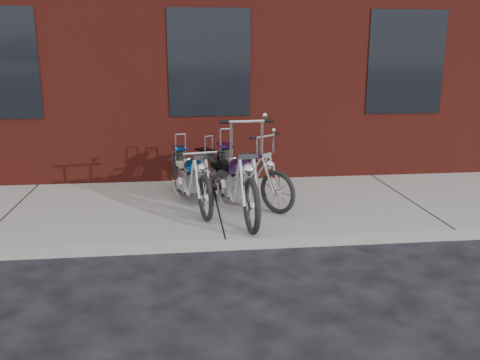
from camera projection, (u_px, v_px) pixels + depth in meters
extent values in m
plane|color=black|center=(226.00, 251.00, 6.29)|extent=(120.00, 120.00, 0.00)
cube|color=#A1A09C|center=(217.00, 209.00, 7.71)|extent=(22.00, 3.00, 0.15)
torus|color=black|center=(227.00, 174.00, 7.86)|extent=(0.24, 0.82, 0.80)
torus|color=black|center=(255.00, 210.00, 6.21)|extent=(0.15, 0.73, 0.73)
cube|color=#A2A3A4|center=(237.00, 186.00, 7.19)|extent=(0.36, 0.48, 0.34)
ellipsoid|color=#401765|center=(242.00, 169.00, 6.81)|extent=(0.35, 0.64, 0.34)
cube|color=black|center=(233.00, 167.00, 7.41)|extent=(0.30, 0.34, 0.07)
cylinder|color=white|center=(252.00, 184.00, 6.27)|extent=(0.08, 0.33, 0.60)
cylinder|color=white|center=(250.00, 123.00, 6.22)|extent=(0.61, 0.10, 0.03)
cylinder|color=white|center=(228.00, 148.00, 7.67)|extent=(0.03, 0.03, 0.54)
cylinder|color=white|center=(242.00, 191.00, 7.49)|extent=(0.16, 1.01, 0.05)
torus|color=black|center=(182.00, 173.00, 8.14)|extent=(0.29, 0.73, 0.71)
torus|color=black|center=(208.00, 201.00, 6.73)|extent=(0.21, 0.64, 0.64)
cube|color=#A2A3A4|center=(192.00, 183.00, 7.56)|extent=(0.36, 0.45, 0.30)
ellipsoid|color=#064CAC|center=(196.00, 168.00, 7.24)|extent=(0.37, 0.59, 0.30)
cube|color=#BDB096|center=(187.00, 166.00, 7.75)|extent=(0.29, 0.32, 0.06)
cylinder|color=white|center=(206.00, 180.00, 6.78)|extent=(0.10, 0.29, 0.53)
cylinder|color=white|center=(203.00, 155.00, 6.81)|extent=(0.54, 0.15, 0.03)
cylinder|color=white|center=(183.00, 151.00, 7.98)|extent=(0.03, 0.03, 0.47)
cylinder|color=white|center=(196.00, 187.00, 7.83)|extent=(0.24, 0.88, 0.05)
torus|color=black|center=(212.00, 174.00, 8.10)|extent=(0.54, 0.63, 0.70)
torus|color=black|center=(285.00, 194.00, 7.08)|extent=(0.45, 0.53, 0.63)
cube|color=#A2A3A4|center=(240.00, 181.00, 7.68)|extent=(0.45, 0.47, 0.29)
ellipsoid|color=black|center=(253.00, 166.00, 7.43)|extent=(0.53, 0.57, 0.30)
cube|color=black|center=(228.00, 166.00, 7.81)|extent=(0.35, 0.36, 0.06)
cylinder|color=white|center=(279.00, 175.00, 7.10)|extent=(0.21, 0.24, 0.52)
cylinder|color=white|center=(273.00, 137.00, 7.05)|extent=(0.43, 0.36, 0.03)
cylinder|color=white|center=(215.00, 152.00, 7.96)|extent=(0.03, 0.03, 0.46)
cylinder|color=white|center=(235.00, 185.00, 7.94)|extent=(0.58, 0.71, 0.05)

